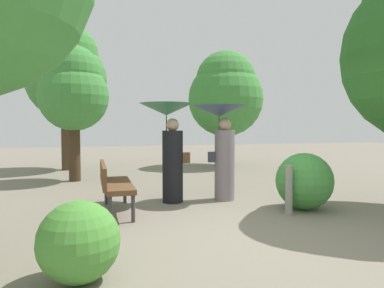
{
  "coord_description": "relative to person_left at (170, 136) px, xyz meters",
  "views": [
    {
      "loc": [
        -1.87,
        -4.34,
        1.47
      ],
      "look_at": [
        0.0,
        2.63,
        1.07
      ],
      "focal_mm": 32.88,
      "sensor_mm": 36.0,
      "label": 1
    }
  ],
  "objects": [
    {
      "name": "person_left",
      "position": [
        0.0,
        0.0,
        0.0
      ],
      "size": [
        1.01,
        1.01,
        1.87
      ],
      "rotation": [
        0.0,
        0.0,
        1.49
      ],
      "color": "black",
      "rests_on": "ground"
    },
    {
      "name": "park_bench",
      "position": [
        -1.07,
        -0.54,
        -0.74
      ],
      "size": [
        0.52,
        1.51,
        0.83
      ],
      "rotation": [
        0.0,
        0.0,
        1.59
      ],
      "color": "#38383D",
      "rests_on": "ground"
    },
    {
      "name": "ground_plane",
      "position": [
        0.57,
        -2.13,
        -1.25
      ],
      "size": [
        40.0,
        40.0,
        0.0
      ],
      "primitive_type": "plane",
      "color": "gray"
    },
    {
      "name": "person_right",
      "position": [
        1.02,
        -0.05,
        -0.01
      ],
      "size": [
        1.05,
        1.05,
        1.84
      ],
      "rotation": [
        0.0,
        0.0,
        1.49
      ],
      "color": "gray",
      "rests_on": "ground"
    },
    {
      "name": "tree_near_left",
      "position": [
        -1.89,
        3.11,
        1.12
      ],
      "size": [
        1.79,
        1.79,
        3.51
      ],
      "color": "#42301E",
      "rests_on": "ground"
    },
    {
      "name": "tree_near_right",
      "position": [
        3.06,
        5.21,
        1.32
      ],
      "size": [
        2.62,
        2.62,
        4.05
      ],
      "color": "#42301E",
      "rests_on": "ground"
    },
    {
      "name": "tree_far_back",
      "position": [
        -2.25,
        5.57,
        1.9
      ],
      "size": [
        2.55,
        2.55,
        4.72
      ],
      "color": "#4C3823",
      "rests_on": "ground"
    },
    {
      "name": "bush_path_left",
      "position": [
        -1.49,
        -3.11,
        -0.87
      ],
      "size": [
        0.77,
        0.77,
        0.77
      ],
      "primitive_type": "sphere",
      "color": "#4C9338",
      "rests_on": "ground"
    },
    {
      "name": "bush_path_right",
      "position": [
        2.15,
        -1.14,
        -0.76
      ],
      "size": [
        0.98,
        0.98,
        0.98
      ],
      "primitive_type": "sphere",
      "color": "#428C3D",
      "rests_on": "ground"
    },
    {
      "name": "path_marker_post",
      "position": [
        1.68,
        -1.43,
        -0.85
      ],
      "size": [
        0.12,
        0.12,
        0.81
      ],
      "primitive_type": "cylinder",
      "color": "gray",
      "rests_on": "ground"
    }
  ]
}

